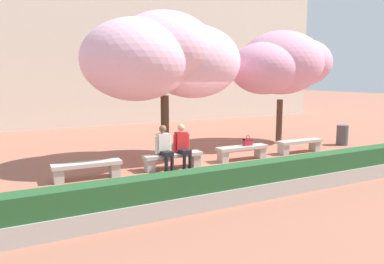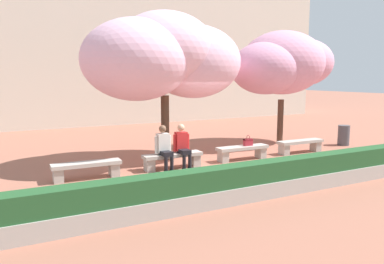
{
  "view_description": "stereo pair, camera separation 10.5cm",
  "coord_description": "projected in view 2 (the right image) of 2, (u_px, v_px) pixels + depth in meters",
  "views": [
    {
      "loc": [
        -5.73,
        -9.65,
        2.65
      ],
      "look_at": [
        -0.49,
        0.2,
        1.0
      ],
      "focal_mm": 35.0,
      "sensor_mm": 36.0,
      "label": 1
    },
    {
      "loc": [
        -5.64,
        -9.7,
        2.65
      ],
      "look_at": [
        -0.49,
        0.2,
        1.0
      ],
      "focal_mm": 35.0,
      "sensor_mm": 36.0,
      "label": 2
    }
  ],
  "objects": [
    {
      "name": "ground_plane",
      "position": [
        209.0,
        164.0,
        11.47
      ],
      "size": [
        100.0,
        100.0,
        0.0
      ],
      "primitive_type": "plane",
      "color": "#9E604C"
    },
    {
      "name": "building_facade",
      "position": [
        103.0,
        38.0,
        21.62
      ],
      "size": [
        28.0,
        4.0,
        9.69
      ],
      "primitive_type": "cube",
      "color": "beige",
      "rests_on": "ground"
    },
    {
      "name": "stone_bench_west_end",
      "position": [
        87.0,
        168.0,
        9.74
      ],
      "size": [
        1.78,
        0.46,
        0.45
      ],
      "color": "#ADA89E",
      "rests_on": "ground"
    },
    {
      "name": "stone_bench_near_west",
      "position": [
        173.0,
        158.0,
        10.87
      ],
      "size": [
        1.78,
        0.46,
        0.45
      ],
      "color": "#ADA89E",
      "rests_on": "ground"
    },
    {
      "name": "stone_bench_center",
      "position": [
        242.0,
        151.0,
        11.99
      ],
      "size": [
        1.78,
        0.46,
        0.45
      ],
      "color": "#ADA89E",
      "rests_on": "ground"
    },
    {
      "name": "stone_bench_near_east",
      "position": [
        300.0,
        144.0,
        13.11
      ],
      "size": [
        1.78,
        0.46,
        0.45
      ],
      "color": "#ADA89E",
      "rests_on": "ground"
    },
    {
      "name": "person_seated_left",
      "position": [
        164.0,
        146.0,
        10.63
      ],
      "size": [
        0.51,
        0.69,
        1.29
      ],
      "color": "black",
      "rests_on": "ground"
    },
    {
      "name": "person_seated_right",
      "position": [
        182.0,
        144.0,
        10.89
      ],
      "size": [
        0.51,
        0.68,
        1.29
      ],
      "color": "black",
      "rests_on": "ground"
    },
    {
      "name": "handbag",
      "position": [
        248.0,
        142.0,
        12.05
      ],
      "size": [
        0.3,
        0.15,
        0.34
      ],
      "color": "#A3232D",
      "rests_on": "stone_bench_center"
    },
    {
      "name": "cherry_tree_main",
      "position": [
        163.0,
        57.0,
        11.54
      ],
      "size": [
        5.19,
        3.52,
        4.66
      ],
      "color": "#473323",
      "rests_on": "ground"
    },
    {
      "name": "cherry_tree_secondary",
      "position": [
        282.0,
        64.0,
        14.54
      ],
      "size": [
        4.54,
        3.21,
        4.42
      ],
      "color": "#513828",
      "rests_on": "ground"
    },
    {
      "name": "planter_hedge_foreground",
      "position": [
        281.0,
        177.0,
        8.53
      ],
      "size": [
        13.19,
        0.5,
        0.8
      ],
      "color": "#ADA89E",
      "rests_on": "ground"
    },
    {
      "name": "trash_bin",
      "position": [
        344.0,
        135.0,
        14.59
      ],
      "size": [
        0.44,
        0.44,
        0.78
      ],
      "primitive_type": "cylinder",
      "color": "#4C4C51",
      "rests_on": "ground"
    }
  ]
}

